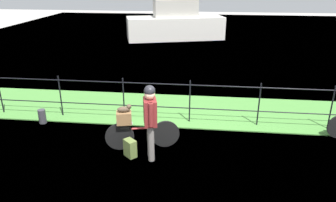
{
  "coord_description": "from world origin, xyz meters",
  "views": [
    {
      "loc": [
        0.34,
        -6.06,
        3.75
      ],
      "look_at": [
        -0.5,
        1.07,
        0.9
      ],
      "focal_mm": 34.08,
      "sensor_mm": 36.0,
      "label": 1
    }
  ],
  "objects_px": {
    "backpack_on_paving": "(130,148)",
    "mooring_bollard": "(42,116)",
    "bicycle_main": "(142,135)",
    "wooden_crate": "(124,118)",
    "terrier_dog": "(125,109)",
    "cyclist_person": "(150,116)",
    "moored_boat_near": "(175,24)"
  },
  "relations": [
    {
      "from": "bicycle_main",
      "to": "moored_boat_near",
      "type": "bearing_deg",
      "value": 92.26
    },
    {
      "from": "terrier_dog",
      "to": "moored_boat_near",
      "type": "bearing_deg",
      "value": 90.79
    },
    {
      "from": "moored_boat_near",
      "to": "bicycle_main",
      "type": "bearing_deg",
      "value": -87.74
    },
    {
      "from": "terrier_dog",
      "to": "cyclist_person",
      "type": "distance_m",
      "value": 0.69
    },
    {
      "from": "mooring_bollard",
      "to": "moored_boat_near",
      "type": "height_order",
      "value": "moored_boat_near"
    },
    {
      "from": "backpack_on_paving",
      "to": "bicycle_main",
      "type": "bearing_deg",
      "value": -73.3
    },
    {
      "from": "wooden_crate",
      "to": "mooring_bollard",
      "type": "relative_size",
      "value": 0.85
    },
    {
      "from": "backpack_on_paving",
      "to": "terrier_dog",
      "type": "bearing_deg",
      "value": -19.35
    },
    {
      "from": "cyclist_person",
      "to": "backpack_on_paving",
      "type": "relative_size",
      "value": 4.21
    },
    {
      "from": "mooring_bollard",
      "to": "backpack_on_paving",
      "type": "bearing_deg",
      "value": -26.97
    },
    {
      "from": "backpack_on_paving",
      "to": "moored_boat_near",
      "type": "relative_size",
      "value": 0.06
    },
    {
      "from": "terrier_dog",
      "to": "backpack_on_paving",
      "type": "distance_m",
      "value": 0.88
    },
    {
      "from": "mooring_bollard",
      "to": "moored_boat_near",
      "type": "bearing_deg",
      "value": 79.16
    },
    {
      "from": "wooden_crate",
      "to": "cyclist_person",
      "type": "height_order",
      "value": "cyclist_person"
    },
    {
      "from": "wooden_crate",
      "to": "terrier_dog",
      "type": "xyz_separation_m",
      "value": [
        0.02,
        0.01,
        0.22
      ]
    },
    {
      "from": "bicycle_main",
      "to": "terrier_dog",
      "type": "height_order",
      "value": "terrier_dog"
    },
    {
      "from": "bicycle_main",
      "to": "backpack_on_paving",
      "type": "distance_m",
      "value": 0.46
    },
    {
      "from": "backpack_on_paving",
      "to": "moored_boat_near",
      "type": "xyz_separation_m",
      "value": [
        -0.34,
        13.96,
        0.71
      ]
    },
    {
      "from": "backpack_on_paving",
      "to": "mooring_bollard",
      "type": "relative_size",
      "value": 1.03
    },
    {
      "from": "backpack_on_paving",
      "to": "mooring_bollard",
      "type": "xyz_separation_m",
      "value": [
        -2.75,
        1.4,
        -0.01
      ]
    },
    {
      "from": "bicycle_main",
      "to": "wooden_crate",
      "type": "distance_m",
      "value": 0.59
    },
    {
      "from": "wooden_crate",
      "to": "moored_boat_near",
      "type": "bearing_deg",
      "value": 90.69
    },
    {
      "from": "bicycle_main",
      "to": "cyclist_person",
      "type": "relative_size",
      "value": 0.99
    },
    {
      "from": "wooden_crate",
      "to": "mooring_bollard",
      "type": "bearing_deg",
      "value": 156.72
    },
    {
      "from": "cyclist_person",
      "to": "terrier_dog",
      "type": "bearing_deg",
      "value": 153.54
    },
    {
      "from": "wooden_crate",
      "to": "cyclist_person",
      "type": "distance_m",
      "value": 0.74
    },
    {
      "from": "wooden_crate",
      "to": "mooring_bollard",
      "type": "xyz_separation_m",
      "value": [
        -2.57,
        1.11,
        -0.6
      ]
    },
    {
      "from": "terrier_dog",
      "to": "wooden_crate",
      "type": "bearing_deg",
      "value": -165.97
    },
    {
      "from": "mooring_bollard",
      "to": "bicycle_main",
      "type": "bearing_deg",
      "value": -19.0
    },
    {
      "from": "mooring_bollard",
      "to": "cyclist_person",
      "type": "bearing_deg",
      "value": -23.66
    },
    {
      "from": "cyclist_person",
      "to": "backpack_on_paving",
      "type": "xyz_separation_m",
      "value": [
        -0.47,
        0.01,
        -0.8
      ]
    },
    {
      "from": "wooden_crate",
      "to": "mooring_bollard",
      "type": "height_order",
      "value": "wooden_crate"
    }
  ]
}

